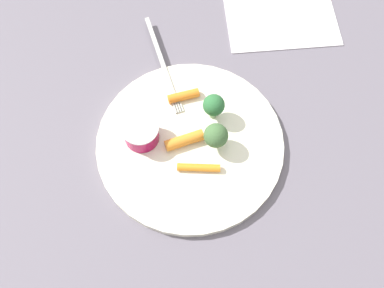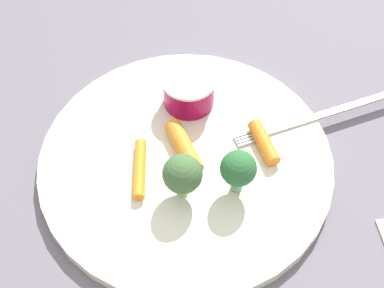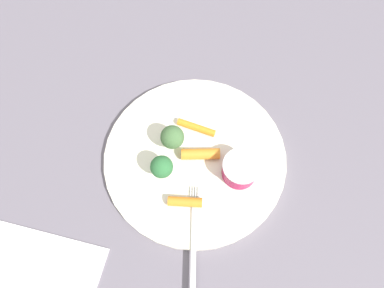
{
  "view_description": "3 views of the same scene",
  "coord_description": "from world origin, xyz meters",
  "px_view_note": "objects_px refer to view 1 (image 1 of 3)",
  "views": [
    {
      "loc": [
        -0.03,
        -0.27,
        0.58
      ],
      "look_at": [
        0.0,
        -0.01,
        0.02
      ],
      "focal_mm": 42.09,
      "sensor_mm": 36.0,
      "label": 1
    },
    {
      "loc": [
        0.29,
        -0.05,
        0.43
      ],
      "look_at": [
        -0.0,
        0.01,
        0.03
      ],
      "focal_mm": 53.73,
      "sensor_mm": 36.0,
      "label": 2
    },
    {
      "loc": [
        -0.03,
        0.18,
        0.45
      ],
      "look_at": [
        0.01,
        -0.01,
        0.03
      ],
      "focal_mm": 30.73,
      "sensor_mm": 36.0,
      "label": 3
    }
  ],
  "objects_px": {
    "carrot_stick_0": "(199,168)",
    "fork": "(163,65)",
    "broccoli_floret_1": "(214,106)",
    "carrot_stick_1": "(184,138)",
    "plate": "(190,144)",
    "carrot_stick_2": "(185,96)",
    "broccoli_floret_0": "(216,136)",
    "sauce_cup": "(141,133)",
    "napkin": "(281,17)"
  },
  "relations": [
    {
      "from": "broccoli_floret_0",
      "to": "carrot_stick_2",
      "type": "bearing_deg",
      "value": 111.65
    },
    {
      "from": "carrot_stick_2",
      "to": "fork",
      "type": "distance_m",
      "value": 0.07
    },
    {
      "from": "carrot_stick_0",
      "to": "carrot_stick_1",
      "type": "height_order",
      "value": "carrot_stick_1"
    },
    {
      "from": "carrot_stick_1",
      "to": "carrot_stick_2",
      "type": "xyz_separation_m",
      "value": [
        0.01,
        0.07,
        -0.0
      ]
    },
    {
      "from": "carrot_stick_0",
      "to": "broccoli_floret_1",
      "type": "bearing_deg",
      "value": 68.12
    },
    {
      "from": "fork",
      "to": "carrot_stick_1",
      "type": "bearing_deg",
      "value": -82.94
    },
    {
      "from": "carrot_stick_1",
      "to": "broccoli_floret_1",
      "type": "bearing_deg",
      "value": 35.96
    },
    {
      "from": "carrot_stick_0",
      "to": "carrot_stick_1",
      "type": "bearing_deg",
      "value": 107.13
    },
    {
      "from": "broccoli_floret_1",
      "to": "fork",
      "type": "relative_size",
      "value": 0.25
    },
    {
      "from": "carrot_stick_0",
      "to": "carrot_stick_2",
      "type": "distance_m",
      "value": 0.11
    },
    {
      "from": "plate",
      "to": "fork",
      "type": "xyz_separation_m",
      "value": [
        -0.02,
        0.13,
        0.01
      ]
    },
    {
      "from": "carrot_stick_0",
      "to": "carrot_stick_2",
      "type": "height_order",
      "value": "carrot_stick_2"
    },
    {
      "from": "broccoli_floret_0",
      "to": "napkin",
      "type": "bearing_deg",
      "value": 56.48
    },
    {
      "from": "carrot_stick_0",
      "to": "napkin",
      "type": "height_order",
      "value": "carrot_stick_0"
    },
    {
      "from": "sauce_cup",
      "to": "broccoli_floret_1",
      "type": "relative_size",
      "value": 1.11
    },
    {
      "from": "broccoli_floret_0",
      "to": "fork",
      "type": "bearing_deg",
      "value": 112.18
    },
    {
      "from": "carrot_stick_0",
      "to": "carrot_stick_2",
      "type": "bearing_deg",
      "value": 92.1
    },
    {
      "from": "carrot_stick_0",
      "to": "plate",
      "type": "bearing_deg",
      "value": 98.68
    },
    {
      "from": "broccoli_floret_0",
      "to": "fork",
      "type": "distance_m",
      "value": 0.16
    },
    {
      "from": "plate",
      "to": "carrot_stick_1",
      "type": "distance_m",
      "value": 0.02
    },
    {
      "from": "broccoli_floret_0",
      "to": "carrot_stick_1",
      "type": "height_order",
      "value": "broccoli_floret_0"
    },
    {
      "from": "napkin",
      "to": "carrot_stick_2",
      "type": "bearing_deg",
      "value": -142.12
    },
    {
      "from": "plate",
      "to": "sauce_cup",
      "type": "xyz_separation_m",
      "value": [
        -0.07,
        0.02,
        0.02
      ]
    },
    {
      "from": "fork",
      "to": "carrot_stick_2",
      "type": "bearing_deg",
      "value": -67.14
    },
    {
      "from": "broccoli_floret_0",
      "to": "carrot_stick_1",
      "type": "xyz_separation_m",
      "value": [
        -0.04,
        0.01,
        -0.02
      ]
    },
    {
      "from": "broccoli_floret_0",
      "to": "broccoli_floret_1",
      "type": "xyz_separation_m",
      "value": [
        0.0,
        0.05,
        0.0
      ]
    },
    {
      "from": "napkin",
      "to": "carrot_stick_1",
      "type": "bearing_deg",
      "value": -132.24
    },
    {
      "from": "sauce_cup",
      "to": "fork",
      "type": "xyz_separation_m",
      "value": [
        0.04,
        0.12,
        -0.01
      ]
    },
    {
      "from": "carrot_stick_0",
      "to": "fork",
      "type": "height_order",
      "value": "carrot_stick_0"
    },
    {
      "from": "broccoli_floret_1",
      "to": "carrot_stick_2",
      "type": "relative_size",
      "value": 1.0
    },
    {
      "from": "broccoli_floret_1",
      "to": "napkin",
      "type": "xyz_separation_m",
      "value": [
        0.14,
        0.17,
        -0.04
      ]
    },
    {
      "from": "sauce_cup",
      "to": "carrot_stick_2",
      "type": "bearing_deg",
      "value": 39.63
    },
    {
      "from": "sauce_cup",
      "to": "broccoli_floret_0",
      "type": "relative_size",
      "value": 1.11
    },
    {
      "from": "plate",
      "to": "broccoli_floret_0",
      "type": "relative_size",
      "value": 5.76
    },
    {
      "from": "broccoli_floret_0",
      "to": "plate",
      "type": "bearing_deg",
      "value": 165.87
    },
    {
      "from": "broccoli_floret_0",
      "to": "fork",
      "type": "relative_size",
      "value": 0.26
    },
    {
      "from": "plate",
      "to": "carrot_stick_2",
      "type": "relative_size",
      "value": 5.75
    },
    {
      "from": "broccoli_floret_1",
      "to": "broccoli_floret_0",
      "type": "bearing_deg",
      "value": -95.13
    },
    {
      "from": "broccoli_floret_0",
      "to": "carrot_stick_2",
      "type": "distance_m",
      "value": 0.09
    },
    {
      "from": "plate",
      "to": "broccoli_floret_0",
      "type": "bearing_deg",
      "value": -14.13
    },
    {
      "from": "broccoli_floret_1",
      "to": "carrot_stick_0",
      "type": "bearing_deg",
      "value": -111.88
    },
    {
      "from": "carrot_stick_1",
      "to": "carrot_stick_2",
      "type": "relative_size",
      "value": 1.19
    },
    {
      "from": "sauce_cup",
      "to": "fork",
      "type": "distance_m",
      "value": 0.13
    },
    {
      "from": "carrot_stick_0",
      "to": "fork",
      "type": "relative_size",
      "value": 0.33
    },
    {
      "from": "plate",
      "to": "broccoli_floret_1",
      "type": "bearing_deg",
      "value": 44.37
    },
    {
      "from": "broccoli_floret_0",
      "to": "broccoli_floret_1",
      "type": "distance_m",
      "value": 0.05
    },
    {
      "from": "broccoli_floret_1",
      "to": "fork",
      "type": "bearing_deg",
      "value": 122.85
    },
    {
      "from": "broccoli_floret_1",
      "to": "carrot_stick_1",
      "type": "relative_size",
      "value": 0.83
    },
    {
      "from": "broccoli_floret_1",
      "to": "sauce_cup",
      "type": "bearing_deg",
      "value": -168.12
    },
    {
      "from": "plate",
      "to": "napkin",
      "type": "bearing_deg",
      "value": 49.53
    }
  ]
}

